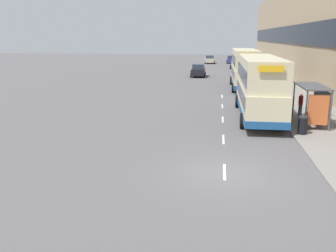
{
  "coord_description": "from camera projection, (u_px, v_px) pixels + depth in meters",
  "views": [
    {
      "loc": [
        -0.37,
        -15.24,
        5.68
      ],
      "look_at": [
        -4.4,
        14.49,
        -1.51
      ],
      "focal_mm": 40.0,
      "sensor_mm": 36.0,
      "label": 1
    }
  ],
  "objects": [
    {
      "name": "double_decker_bus_near",
      "position": [
        259.0,
        86.0,
        26.38
      ],
      "size": [
        2.85,
        11.32,
        4.3
      ],
      "color": "beige",
      "rests_on": "ground_plane"
    },
    {
      "name": "car_0",
      "position": [
        236.0,
        64.0,
        67.96
      ],
      "size": [
        1.97,
        3.87,
        1.69
      ],
      "color": "navy",
      "rests_on": "ground_plane"
    },
    {
      "name": "lane_mark_4",
      "position": [
        222.0,
        96.0,
        36.49
      ],
      "size": [
        0.12,
        2.0,
        0.01
      ],
      "color": "silver",
      "rests_on": "ground_plane"
    },
    {
      "name": "pedestrian_1",
      "position": [
        324.0,
        103.0,
        26.39
      ],
      "size": [
        0.37,
        0.37,
        1.86
      ],
      "color": "#23232D",
      "rests_on": "ground_plane"
    },
    {
      "name": "bus_shelter",
      "position": [
        315.0,
        98.0,
        23.83
      ],
      "size": [
        1.6,
        4.2,
        2.48
      ],
      "color": "#4C4C51",
      "rests_on": "ground_plane"
    },
    {
      "name": "pedestrian_at_shelter",
      "position": [
        301.0,
        104.0,
        26.92
      ],
      "size": [
        0.32,
        0.32,
        1.61
      ],
      "color": "#23232D",
      "rests_on": "ground_plane"
    },
    {
      "name": "ground_plane",
      "position": [
        225.0,
        173.0,
        15.96
      ],
      "size": [
        220.0,
        220.0,
        0.0
      ],
      "primitive_type": "plane",
      "color": "#5B595B"
    },
    {
      "name": "pavement",
      "position": [
        268.0,
        78.0,
        52.2
      ],
      "size": [
        5.0,
        93.0,
        0.14
      ],
      "color": "gray",
      "rests_on": "ground_plane"
    },
    {
      "name": "car_2",
      "position": [
        210.0,
        59.0,
        80.83
      ],
      "size": [
        2.07,
        3.89,
        1.73
      ],
      "rotation": [
        0.0,
        0.0,
        3.14
      ],
      "color": "#B7B799",
      "rests_on": "ground_plane"
    },
    {
      "name": "double_decker_bus_ahead",
      "position": [
        245.0,
        68.0,
        41.4
      ],
      "size": [
        2.85,
        10.83,
        4.3
      ],
      "color": "beige",
      "rests_on": "ground_plane"
    },
    {
      "name": "lane_mark_1",
      "position": [
        223.0,
        139.0,
        21.21
      ],
      "size": [
        0.12,
        2.0,
        0.01
      ],
      "color": "silver",
      "rests_on": "ground_plane"
    },
    {
      "name": "lane_mark_3",
      "position": [
        222.0,
        106.0,
        31.4
      ],
      "size": [
        0.12,
        2.0,
        0.01
      ],
      "color": "silver",
      "rests_on": "ground_plane"
    },
    {
      "name": "lane_mark_2",
      "position": [
        223.0,
        119.0,
        26.3
      ],
      "size": [
        0.12,
        2.0,
        0.01
      ],
      "color": "silver",
      "rests_on": "ground_plane"
    },
    {
      "name": "car_1",
      "position": [
        198.0,
        71.0,
        54.12
      ],
      "size": [
        2.09,
        4.19,
        1.81
      ],
      "rotation": [
        0.0,
        0.0,
        3.14
      ],
      "color": "black",
      "rests_on": "ground_plane"
    },
    {
      "name": "car_3",
      "position": [
        231.0,
        59.0,
        81.33
      ],
      "size": [
        1.92,
        3.85,
        1.67
      ],
      "color": "navy",
      "rests_on": "ground_plane"
    },
    {
      "name": "pedestrian_3",
      "position": [
        329.0,
        109.0,
        24.63
      ],
      "size": [
        0.35,
        0.35,
        1.78
      ],
      "color": "#23232D",
      "rests_on": "ground_plane"
    },
    {
      "name": "litter_bin",
      "position": [
        303.0,
        125.0,
        21.71
      ],
      "size": [
        0.55,
        0.55,
        1.05
      ],
      "color": "black",
      "rests_on": "ground_plane"
    },
    {
      "name": "lane_mark_0",
      "position": [
        224.0,
        172.0,
        16.11
      ],
      "size": [
        0.12,
        2.0,
        0.01
      ],
      "color": "silver",
      "rests_on": "ground_plane"
    },
    {
      "name": "terrace_facade",
      "position": [
        302.0,
        30.0,
        50.16
      ],
      "size": [
        3.1,
        93.0,
        13.19
      ],
      "color": "tan",
      "rests_on": "ground_plane"
    }
  ]
}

